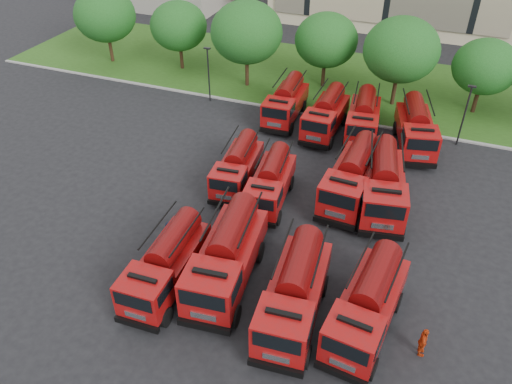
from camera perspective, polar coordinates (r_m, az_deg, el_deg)
ground at (r=31.08m, az=-2.21°, el=-5.70°), size 140.00×140.00×0.00m
lawn at (r=52.29m, az=9.25°, el=12.52°), size 70.00×16.00×0.12m
curb at (r=45.14m, az=6.80°, el=8.75°), size 70.00×0.30×0.14m
tree_0 at (r=56.76m, az=-16.89°, el=18.77°), size 6.30×6.30×7.70m
tree_1 at (r=53.41m, az=-8.84°, el=18.24°), size 5.71×5.71×6.98m
tree_2 at (r=48.52m, az=-1.09°, el=17.79°), size 6.72×6.72×8.22m
tree_3 at (r=48.98m, az=8.03°, el=16.81°), size 5.88×5.88×7.19m
tree_4 at (r=46.39m, az=16.27°, el=15.33°), size 6.55×6.55×8.01m
tree_5 at (r=47.64m, az=24.73°, el=12.88°), size 5.46×5.46×6.68m
lamp_post_0 at (r=46.51m, az=-5.45°, el=13.55°), size 0.60×0.25×5.11m
lamp_post_1 at (r=42.32m, az=22.78°, el=8.40°), size 0.60×0.25×5.11m
fire_truck_0 at (r=27.81m, az=-10.18°, el=-8.03°), size 2.80×7.13×3.20m
fire_truck_1 at (r=27.52m, az=-3.33°, el=-7.32°), size 3.63×8.24×3.64m
fire_truck_2 at (r=25.83m, az=4.43°, el=-11.35°), size 3.30×7.81×3.46m
fire_truck_3 at (r=25.93m, az=12.62°, el=-12.40°), size 3.31×7.54×3.33m
fire_truck_4 at (r=35.09m, az=-2.12°, el=2.93°), size 2.93×6.70×2.96m
fire_truck_5 at (r=33.49m, az=1.69°, el=1.15°), size 2.98×6.79×2.99m
fire_truck_6 at (r=34.13m, az=10.95°, el=1.74°), size 3.18×7.92×3.54m
fire_truck_7 at (r=33.84m, az=14.32°, el=0.92°), size 4.03×8.23×3.59m
fire_truck_8 at (r=43.68m, az=3.44°, el=10.24°), size 2.86×7.18×3.22m
fire_truck_9 at (r=41.98m, az=8.00°, el=8.79°), size 2.69×7.09×3.21m
fire_truck_10 at (r=41.97m, az=12.17°, el=8.30°), size 3.27×7.29×3.21m
fire_truck_11 at (r=41.31m, az=17.79°, el=6.96°), size 4.13×7.75×3.35m
firefighter_1 at (r=25.21m, az=3.04°, el=-19.36°), size 0.88×0.49×1.78m
firefighter_2 at (r=26.83m, az=18.15°, el=-17.13°), size 0.69×1.09×1.76m
firefighter_3 at (r=29.06m, az=14.16°, el=-10.84°), size 1.08×0.58×1.64m
firefighter_4 at (r=31.20m, az=-9.61°, el=-6.11°), size 0.96×1.09×1.87m
firefighter_5 at (r=30.84m, az=14.75°, el=-7.59°), size 1.48×0.98×1.47m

